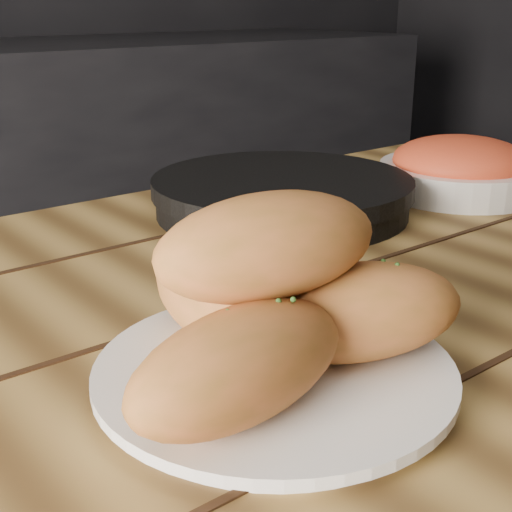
{
  "coord_description": "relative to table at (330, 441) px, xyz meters",
  "views": [
    {
      "loc": [
        -0.32,
        -0.0,
        1.0
      ],
      "look_at": [
        -0.04,
        0.34,
        0.84
      ],
      "focal_mm": 50.0,
      "sensor_mm": 36.0,
      "label": 1
    }
  ],
  "objects": [
    {
      "name": "bowl",
      "position": [
        0.44,
        0.21,
        0.13
      ],
      "size": [
        0.21,
        0.21,
        0.08
      ],
      "color": "white",
      "rests_on": "table"
    },
    {
      "name": "bread_rolls",
      "position": [
        -0.09,
        -0.03,
        0.16
      ],
      "size": [
        0.27,
        0.22,
        0.12
      ],
      "color": "#BE6535",
      "rests_on": "plate"
    },
    {
      "name": "table",
      "position": [
        0.0,
        0.0,
        0.0
      ],
      "size": [
        1.46,
        0.98,
        0.75
      ],
      "color": "olive",
      "rests_on": "ground"
    },
    {
      "name": "plate",
      "position": [
        -0.08,
        -0.03,
        0.1
      ],
      "size": [
        0.24,
        0.24,
        0.02
      ],
      "color": "white",
      "rests_on": "table"
    },
    {
      "name": "skillet",
      "position": [
        0.19,
        0.29,
        0.12
      ],
      "size": [
        0.44,
        0.32,
        0.05
      ],
      "color": "black",
      "rests_on": "table"
    }
  ]
}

